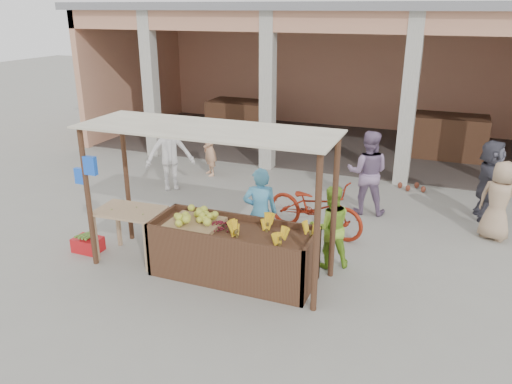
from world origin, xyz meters
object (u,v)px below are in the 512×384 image
at_px(fruit_stall, 233,254).
at_px(vendor_blue, 260,210).
at_px(motorcycle, 315,206).
at_px(side_table, 130,218).
at_px(red_crate, 88,244).
at_px(vendor_green, 330,224).

distance_m(fruit_stall, vendor_blue, 0.96).
relative_size(fruit_stall, motorcycle, 1.25).
relative_size(fruit_stall, side_table, 2.27).
bearing_deg(fruit_stall, side_table, -178.57).
relative_size(red_crate, vendor_blue, 0.28).
bearing_deg(motorcycle, fruit_stall, 173.32).
relative_size(side_table, vendor_green, 0.77).
xyz_separation_m(fruit_stall, side_table, (-1.87, -0.05, 0.35)).
distance_m(red_crate, vendor_blue, 3.15).
height_order(red_crate, motorcycle, motorcycle).
bearing_deg(vendor_green, red_crate, -13.43).
relative_size(side_table, vendor_blue, 0.67).
relative_size(side_table, motorcycle, 0.55).
distance_m(vendor_blue, vendor_green, 1.20).
xyz_separation_m(red_crate, vendor_blue, (2.91, 0.95, 0.73)).
bearing_deg(vendor_green, fruit_stall, 7.04).
height_order(side_table, motorcycle, motorcycle).
xyz_separation_m(vendor_blue, motorcycle, (0.63, 1.27, -0.31)).
bearing_deg(motorcycle, vendor_green, -141.03).
height_order(fruit_stall, red_crate, fruit_stall).
bearing_deg(motorcycle, red_crate, 135.68).
height_order(red_crate, vendor_blue, vendor_blue).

